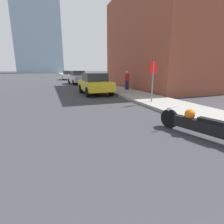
{
  "coord_description": "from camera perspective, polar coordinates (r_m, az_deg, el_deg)",
  "views": [
    {
      "loc": [
        0.02,
        1.39,
        1.88
      ],
      "look_at": [
        1.91,
        6.65,
        0.51
      ],
      "focal_mm": 28.0,
      "sensor_mm": 36.0,
      "label": 1
    }
  ],
  "objects": [
    {
      "name": "motorcycle",
      "position": [
        5.55,
        26.2,
        -3.48
      ],
      "size": [
        0.95,
        2.52,
        0.75
      ],
      "rotation": [
        0.0,
        0.0,
        0.28
      ],
      "color": "black",
      "rests_on": "ground_plane"
    },
    {
      "name": "stop_sign",
      "position": [
        9.76,
        13.2,
        11.77
      ],
      "size": [
        0.57,
        0.26,
        2.13
      ],
      "color": "slate",
      "rests_on": "sidewalk"
    },
    {
      "name": "parked_car_silver",
      "position": [
        23.72,
        -11.28,
        11.03
      ],
      "size": [
        2.12,
        4.67,
        1.71
      ],
      "rotation": [
        0.0,
        0.0,
        0.08
      ],
      "color": "#BCBCC1",
      "rests_on": "ground_plane"
    },
    {
      "name": "brick_storefront",
      "position": [
        20.02,
        18.13,
        21.1
      ],
      "size": [
        9.16,
        12.52,
        9.33
      ],
      "color": "brown",
      "rests_on": "ground_plane"
    },
    {
      "name": "parked_car_yellow",
      "position": [
        13.62,
        -5.58,
        9.24
      ],
      "size": [
        2.03,
        3.93,
        1.61
      ],
      "rotation": [
        0.0,
        0.0,
        0.02
      ],
      "color": "gold",
      "rests_on": "ground_plane"
    },
    {
      "name": "sidewalk",
      "position": [
        39.09,
        -11.34,
        10.85
      ],
      "size": [
        2.48,
        240.0,
        0.15
      ],
      "color": "gray",
      "rests_on": "ground_plane"
    },
    {
      "name": "parked_car_white",
      "position": [
        34.28,
        -14.29,
        11.54
      ],
      "size": [
        2.16,
        4.59,
        1.63
      ],
      "rotation": [
        0.0,
        0.0,
        -0.08
      ],
      "color": "silver",
      "rests_on": "ground_plane"
    },
    {
      "name": "pedestrian",
      "position": [
        15.52,
        4.91,
        10.29
      ],
      "size": [
        0.36,
        0.22,
        1.59
      ],
      "color": "#1E2347",
      "rests_on": "sidewalk"
    }
  ]
}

